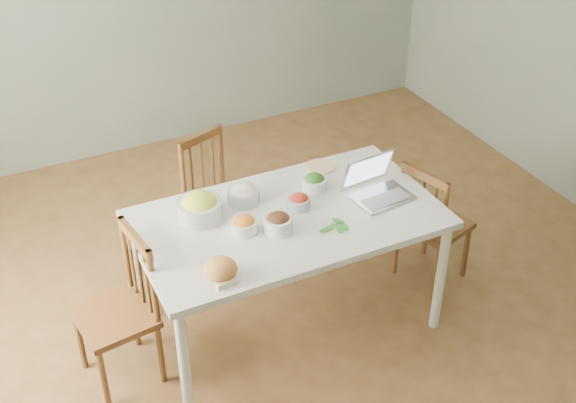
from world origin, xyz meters
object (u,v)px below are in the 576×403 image
chair_right (435,221)px  bowl_squash (200,207)px  chair_far (220,200)px  bread_boule (221,269)px  laptop (383,182)px  dining_table (288,272)px  chair_left (114,313)px

chair_right → bowl_squash: size_ratio=3.44×
chair_far → bread_boule: bearing=-130.4°
chair_far → bowl_squash: (-0.35, -0.63, 0.44)m
chair_right → laptop: (-0.49, -0.09, 0.48)m
bread_boule → laptop: laptop is taller
bread_boule → laptop: (1.12, 0.26, 0.06)m
dining_table → chair_far: size_ratio=1.94×
bread_boule → laptop: bearing=13.0°
chair_right → bread_boule: bearing=85.2°
dining_table → bowl_squash: bowl_squash is taller
chair_left → chair_right: 2.10m
chair_far → bread_boule: size_ratio=5.26×
dining_table → chair_left: bearing=178.6°
bread_boule → bowl_squash: 0.55m
bowl_squash → chair_left: bearing=-163.2°
chair_right → dining_table: bearing=73.5°
bowl_squash → dining_table: bearing=-24.4°
bread_boule → laptop: size_ratio=0.50×
laptop → chair_left: bearing=170.7°
chair_far → chair_left: 1.24m
dining_table → laptop: size_ratio=5.11×
laptop → bowl_squash: bearing=159.0°
bread_boule → bowl_squash: size_ratio=0.66×
chair_left → laptop: size_ratio=2.77×
dining_table → bowl_squash: size_ratio=6.74×
chair_far → bread_boule: bread_boule is taller
bread_boule → chair_far: bearing=69.4°
chair_left → chair_right: bearing=81.7°
chair_left → chair_right: chair_left is taller
chair_left → bowl_squash: (0.59, 0.18, 0.42)m
dining_table → chair_far: bearing=96.8°
bowl_squash → laptop: laptop is taller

